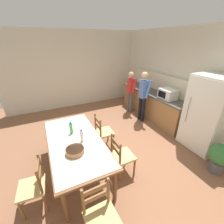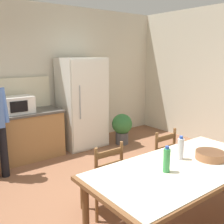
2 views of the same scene
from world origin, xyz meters
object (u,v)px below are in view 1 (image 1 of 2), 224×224
at_px(chair_side_far_right, 122,156).
at_px(person_at_counter, 143,95).
at_px(chair_side_near_right, 34,186).
at_px(potted_plant, 220,157).
at_px(chair_head_end, 101,216).
at_px(dining_table, 75,143).
at_px(bottle_near_centre, 71,128).
at_px(chair_side_far_left, 103,132).
at_px(bottle_off_centre, 82,136).
at_px(serving_bowl, 75,150).
at_px(refrigerator, 207,115).
at_px(person_at_sink, 131,90).
at_px(microwave, 168,94).

distance_m(chair_side_far_right, person_at_counter, 2.50).
bearing_deg(chair_side_near_right, potted_plant, 80.92).
height_order(chair_head_end, potted_plant, chair_head_end).
bearing_deg(potted_plant, person_at_counter, -178.42).
bearing_deg(chair_side_near_right, chair_head_end, 46.96).
distance_m(dining_table, chair_side_near_right, 0.97).
relative_size(bottle_near_centre, chair_side_far_left, 0.30).
relative_size(chair_head_end, potted_plant, 1.36).
relative_size(bottle_near_centre, bottle_off_centre, 1.00).
distance_m(dining_table, chair_head_end, 1.38).
bearing_deg(serving_bowl, refrigerator, 85.50).
xyz_separation_m(bottle_near_centre, person_at_sink, (-1.75, 2.57, -0.03)).
xyz_separation_m(chair_head_end, potted_plant, (-0.01, 2.63, -0.06)).
bearing_deg(refrigerator, chair_head_end, -76.44).
height_order(serving_bowl, person_at_counter, person_at_counter).
bearing_deg(person_at_counter, serving_bowl, -148.66).
bearing_deg(bottle_near_centre, person_at_counter, 110.70).
bearing_deg(bottle_near_centre, dining_table, -0.47).
relative_size(microwave, chair_side_near_right, 0.55).
distance_m(dining_table, chair_side_far_right, 0.96).
bearing_deg(microwave, potted_plant, -12.36).
distance_m(serving_bowl, person_at_counter, 3.08).
distance_m(serving_bowl, chair_side_far_right, 0.96).
bearing_deg(bottle_off_centre, chair_side_far_left, 130.70).
bearing_deg(microwave, bottle_near_centre, -81.97).
bearing_deg(chair_head_end, chair_side_far_right, 45.42).
height_order(microwave, bottle_near_centre, microwave).
xyz_separation_m(bottle_off_centre, person_at_counter, (-1.34, 2.43, 0.04)).
height_order(dining_table, chair_head_end, chair_head_end).
distance_m(refrigerator, chair_head_end, 3.19).
relative_size(dining_table, bottle_off_centre, 7.92).
bearing_deg(bottle_near_centre, serving_bowl, -7.22).
bearing_deg(microwave, chair_head_end, -56.29).
relative_size(person_at_counter, potted_plant, 2.49).
bearing_deg(chair_side_near_right, chair_side_far_right, 94.82).
bearing_deg(dining_table, bottle_off_centre, 49.33).
bearing_deg(chair_side_far_left, potted_plant, -133.98).
distance_m(serving_bowl, chair_side_far_left, 1.28).
bearing_deg(microwave, refrigerator, -0.82).
height_order(chair_side_far_right, potted_plant, chair_side_far_right).
height_order(chair_head_end, chair_side_near_right, same).
bearing_deg(bottle_off_centre, chair_side_near_right, -68.30).
relative_size(chair_side_far_right, person_at_sink, 0.59).
bearing_deg(bottle_off_centre, person_at_sink, 130.92).
bearing_deg(chair_head_end, person_at_sink, 50.68).
xyz_separation_m(bottle_off_centre, chair_side_far_left, (-0.58, 0.67, -0.45)).
height_order(microwave, potted_plant, microwave).
height_order(chair_side_far_left, person_at_sink, person_at_sink).
bearing_deg(chair_side_far_right, person_at_counter, -45.12).
relative_size(person_at_sink, potted_plant, 2.29).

